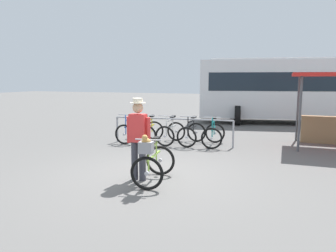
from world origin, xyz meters
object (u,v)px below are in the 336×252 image
at_px(racked_bike_blue, 131,131).
at_px(bus_distant, 306,87).
at_px(featured_bicycle, 152,160).
at_px(racked_bike_teal, 213,134).
at_px(racked_bike_yellow, 151,132).
at_px(racked_bike_black, 192,134).
at_px(racked_bike_white, 171,133).
at_px(person_with_featured_bike, 138,136).

xyz_separation_m(racked_bike_blue, bus_distant, (5.80, 7.09, 1.37)).
xyz_separation_m(featured_bicycle, bus_distant, (3.37, 10.98, 1.25)).
height_order(racked_bike_teal, featured_bicycle, featured_bicycle).
height_order(racked_bike_yellow, racked_bike_black, same).
relative_size(racked_bike_black, bus_distant, 0.11).
height_order(racked_bike_yellow, racked_bike_teal, same).
relative_size(featured_bicycle, bus_distant, 0.12).
xyz_separation_m(racked_bike_white, racked_bike_teal, (1.39, 0.13, 0.00)).
bearing_deg(racked_bike_black, racked_bike_blue, -174.64).
distance_m(racked_bike_yellow, racked_bike_white, 0.70).
distance_m(racked_bike_yellow, racked_bike_black, 1.40).
distance_m(racked_bike_blue, racked_bike_white, 1.40).
distance_m(featured_bicycle, bus_distant, 11.55).
height_order(racked_bike_blue, featured_bicycle, featured_bicycle).
height_order(racked_bike_black, featured_bicycle, featured_bicycle).
height_order(racked_bike_yellow, featured_bicycle, featured_bicycle).
distance_m(racked_bike_white, racked_bike_teal, 1.40).
xyz_separation_m(racked_bike_teal, featured_bicycle, (-0.36, -4.15, 0.12)).
relative_size(racked_bike_teal, bus_distant, 0.11).
height_order(racked_bike_white, racked_bike_black, same).
xyz_separation_m(racked_bike_blue, racked_bike_white, (1.39, 0.13, -0.00)).
relative_size(featured_bicycle, person_with_featured_bike, 0.72).
height_order(racked_bike_white, featured_bicycle, featured_bicycle).
xyz_separation_m(racked_bike_white, featured_bicycle, (1.04, -4.02, 0.12)).
height_order(racked_bike_black, person_with_featured_bike, person_with_featured_bike).
distance_m(racked_bike_black, bus_distant, 7.95).
bearing_deg(person_with_featured_bike, racked_bike_teal, 79.74).
xyz_separation_m(person_with_featured_bike, bus_distant, (3.74, 10.84, 0.79)).
height_order(racked_bike_white, person_with_featured_bike, person_with_featured_bike).
distance_m(racked_bike_blue, bus_distant, 9.26).
bearing_deg(bus_distant, racked_bike_teal, -113.83).
distance_m(racked_bike_blue, person_with_featured_bike, 4.32).
xyz_separation_m(racked_bike_teal, person_with_featured_bike, (-0.73, -4.02, 0.58)).
height_order(racked_bike_blue, person_with_featured_bike, person_with_featured_bike).
bearing_deg(racked_bike_black, person_with_featured_bike, -90.43).
bearing_deg(racked_bike_yellow, racked_bike_black, 5.36).
bearing_deg(bus_distant, racked_bike_black, -118.30).
relative_size(racked_bike_yellow, racked_bike_black, 1.02).
bearing_deg(racked_bike_teal, featured_bicycle, -94.94).
relative_size(racked_bike_blue, racked_bike_yellow, 0.94).
bearing_deg(racked_bike_teal, racked_bike_yellow, -174.64).
bearing_deg(racked_bike_black, featured_bicycle, -85.26).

